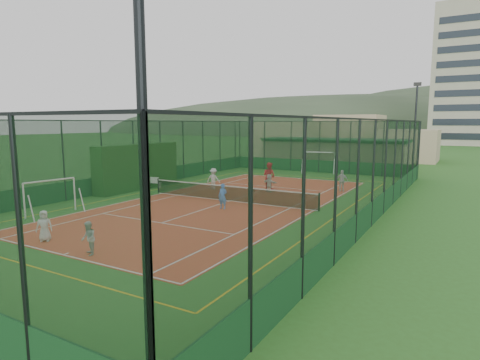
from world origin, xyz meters
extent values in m
plane|color=#316623|center=(0.00, 0.00, 0.00)|extent=(300.00, 300.00, 0.00)
cube|color=#BC4029|center=(0.00, 0.00, 0.01)|extent=(11.17, 23.97, 0.01)
cube|color=beige|center=(12.00, 82.00, 15.00)|extent=(15.00, 12.00, 30.00)
cube|color=black|center=(-8.30, 0.69, 1.65)|extent=(1.13, 7.57, 3.31)
imported|color=white|center=(-2.19, -11.11, 0.65)|extent=(0.74, 0.73, 1.28)
imported|color=#5082E4|center=(0.83, -2.12, 0.73)|extent=(0.53, 0.36, 1.44)
imported|color=silver|center=(0.85, -11.41, 0.64)|extent=(0.78, 0.74, 1.27)
imported|color=silver|center=(-3.29, 3.15, 0.80)|extent=(1.10, 0.75, 1.57)
imported|color=silver|center=(5.08, 7.07, 0.77)|extent=(0.90, 0.41, 1.52)
imported|color=silver|center=(0.73, 4.16, 0.65)|extent=(1.25, 0.71, 1.29)
imported|color=red|center=(0.20, 5.24, 1.00)|extent=(1.10, 0.93, 1.99)
sphere|color=#CCE033|center=(0.67, 0.72, 0.04)|extent=(0.07, 0.07, 0.07)
sphere|color=#CCE033|center=(2.34, 0.97, 0.04)|extent=(0.07, 0.07, 0.07)
sphere|color=#CCE033|center=(0.60, 0.79, 0.04)|extent=(0.07, 0.07, 0.07)
sphere|color=#CCE033|center=(1.22, 1.27, 0.04)|extent=(0.07, 0.07, 0.07)
camera|label=1|loc=(12.77, -21.03, 4.85)|focal=30.00mm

